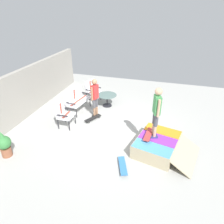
{
  "coord_description": "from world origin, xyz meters",
  "views": [
    {
      "loc": [
        -6.33,
        -1.75,
        4.42
      ],
      "look_at": [
        0.19,
        0.16,
        0.7
      ],
      "focal_mm": 32.41,
      "sensor_mm": 36.0,
      "label": 1
    }
  ],
  "objects_px": {
    "patio_bench": "(76,98)",
    "skateboard_on_ramp": "(149,134)",
    "patio_chair_by_wall": "(63,112)",
    "person_skater": "(157,109)",
    "potted_plant": "(4,144)",
    "skate_ramp": "(158,145)",
    "patio_chair_near_house": "(92,89)",
    "person_watching": "(95,95)",
    "skateboard_by_bench": "(93,118)",
    "patio_table": "(107,98)",
    "skateboard_spare": "(123,166)"
  },
  "relations": [
    {
      "from": "patio_bench",
      "to": "skateboard_on_ramp",
      "type": "xyz_separation_m",
      "value": [
        -1.87,
        -3.47,
        -0.04
      ]
    },
    {
      "from": "patio_chair_by_wall",
      "to": "person_skater",
      "type": "xyz_separation_m",
      "value": [
        -0.43,
        -3.55,
        0.88
      ]
    },
    {
      "from": "patio_bench",
      "to": "potted_plant",
      "type": "bearing_deg",
      "value": 166.27
    },
    {
      "from": "skate_ramp",
      "to": "patio_chair_near_house",
      "type": "height_order",
      "value": "patio_chair_near_house"
    },
    {
      "from": "person_watching",
      "to": "skateboard_on_ramp",
      "type": "height_order",
      "value": "person_watching"
    },
    {
      "from": "patio_chair_by_wall",
      "to": "patio_chair_near_house",
      "type": "bearing_deg",
      "value": -3.94
    },
    {
      "from": "skateboard_by_bench",
      "to": "patio_bench",
      "type": "bearing_deg",
      "value": 58.65
    },
    {
      "from": "patio_table",
      "to": "person_skater",
      "type": "bearing_deg",
      "value": -136.93
    },
    {
      "from": "person_skater",
      "to": "skateboard_on_ramp",
      "type": "distance_m",
      "value": 0.94
    },
    {
      "from": "person_watching",
      "to": "skateboard_spare",
      "type": "xyz_separation_m",
      "value": [
        -2.73,
        -1.88,
        -0.91
      ]
    },
    {
      "from": "patio_chair_near_house",
      "to": "patio_chair_by_wall",
      "type": "relative_size",
      "value": 1.0
    },
    {
      "from": "patio_chair_by_wall",
      "to": "person_skater",
      "type": "bearing_deg",
      "value": -96.97
    },
    {
      "from": "patio_bench",
      "to": "patio_chair_by_wall",
      "type": "height_order",
      "value": "same"
    },
    {
      "from": "patio_bench",
      "to": "patio_chair_near_house",
      "type": "xyz_separation_m",
      "value": [
        1.24,
        -0.25,
        -0.0
      ]
    },
    {
      "from": "skate_ramp",
      "to": "skateboard_by_bench",
      "type": "bearing_deg",
      "value": 65.57
    },
    {
      "from": "skate_ramp",
      "to": "person_watching",
      "type": "xyz_separation_m",
      "value": [
        1.62,
        2.81,
        0.75
      ]
    },
    {
      "from": "skate_ramp",
      "to": "skateboard_on_ramp",
      "type": "height_order",
      "value": "skateboard_on_ramp"
    },
    {
      "from": "person_skater",
      "to": "skateboard_spare",
      "type": "height_order",
      "value": "person_skater"
    },
    {
      "from": "person_skater",
      "to": "patio_table",
      "type": "bearing_deg",
      "value": 43.07
    },
    {
      "from": "skate_ramp",
      "to": "potted_plant",
      "type": "distance_m",
      "value": 4.95
    },
    {
      "from": "patio_bench",
      "to": "skateboard_by_bench",
      "type": "bearing_deg",
      "value": -121.35
    },
    {
      "from": "patio_chair_by_wall",
      "to": "skateboard_by_bench",
      "type": "height_order",
      "value": "patio_chair_by_wall"
    },
    {
      "from": "skateboard_by_bench",
      "to": "skateboard_on_ramp",
      "type": "xyz_separation_m",
      "value": [
        -1.25,
        -2.46,
        0.49
      ]
    },
    {
      "from": "skateboard_by_bench",
      "to": "person_skater",
      "type": "bearing_deg",
      "value": -114.19
    },
    {
      "from": "skateboard_spare",
      "to": "patio_chair_near_house",
      "type": "bearing_deg",
      "value": 31.79
    },
    {
      "from": "patio_chair_near_house",
      "to": "skateboard_on_ramp",
      "type": "height_order",
      "value": "patio_chair_near_house"
    },
    {
      "from": "patio_chair_near_house",
      "to": "skateboard_by_bench",
      "type": "distance_m",
      "value": 2.07
    },
    {
      "from": "patio_chair_by_wall",
      "to": "patio_table",
      "type": "distance_m",
      "value": 2.45
    },
    {
      "from": "skateboard_on_ramp",
      "to": "person_watching",
      "type": "bearing_deg",
      "value": 57.14
    },
    {
      "from": "patio_chair_near_house",
      "to": "potted_plant",
      "type": "distance_m",
      "value": 4.88
    },
    {
      "from": "person_watching",
      "to": "potted_plant",
      "type": "xyz_separation_m",
      "value": [
        -3.24,
        1.87,
        -0.53
      ]
    },
    {
      "from": "patio_bench",
      "to": "skateboard_by_bench",
      "type": "relative_size",
      "value": 1.64
    },
    {
      "from": "skate_ramp",
      "to": "person_skater",
      "type": "distance_m",
      "value": 1.27
    },
    {
      "from": "skateboard_on_ramp",
      "to": "skateboard_spare",
      "type": "bearing_deg",
      "value": 152.73
    },
    {
      "from": "person_watching",
      "to": "skateboard_spare",
      "type": "bearing_deg",
      "value": -145.54
    },
    {
      "from": "patio_table",
      "to": "potted_plant",
      "type": "xyz_separation_m",
      "value": [
        -4.34,
        2.05,
        0.06
      ]
    },
    {
      "from": "patio_chair_near_house",
      "to": "skateboard_on_ramp",
      "type": "bearing_deg",
      "value": -133.94
    },
    {
      "from": "patio_chair_near_house",
      "to": "potted_plant",
      "type": "relative_size",
      "value": 1.11
    },
    {
      "from": "patio_table",
      "to": "person_skater",
      "type": "relative_size",
      "value": 0.52
    },
    {
      "from": "patio_bench",
      "to": "potted_plant",
      "type": "height_order",
      "value": "patio_bench"
    },
    {
      "from": "patio_bench",
      "to": "person_skater",
      "type": "distance_m",
      "value": 4.14
    },
    {
      "from": "person_watching",
      "to": "skateboard_by_bench",
      "type": "xyz_separation_m",
      "value": [
        -0.34,
        -0.0,
        -0.91
      ]
    },
    {
      "from": "person_skater",
      "to": "skateboard_spare",
      "type": "bearing_deg",
      "value": 148.5
    },
    {
      "from": "skateboard_by_bench",
      "to": "potted_plant",
      "type": "xyz_separation_m",
      "value": [
        -2.9,
        1.87,
        0.38
      ]
    },
    {
      "from": "skate_ramp",
      "to": "skateboard_spare",
      "type": "xyz_separation_m",
      "value": [
        -1.12,
        0.93,
        -0.16
      ]
    },
    {
      "from": "patio_table",
      "to": "skateboard_spare",
      "type": "relative_size",
      "value": 1.1
    },
    {
      "from": "person_skater",
      "to": "potted_plant",
      "type": "distance_m",
      "value": 4.92
    },
    {
      "from": "potted_plant",
      "to": "patio_table",
      "type": "bearing_deg",
      "value": -25.27
    },
    {
      "from": "patio_bench",
      "to": "person_watching",
      "type": "xyz_separation_m",
      "value": [
        -0.27,
        -1.01,
        0.38
      ]
    },
    {
      "from": "patio_bench",
      "to": "patio_chair_by_wall",
      "type": "bearing_deg",
      "value": -176.81
    }
  ]
}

